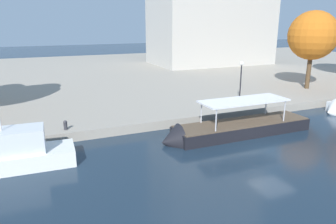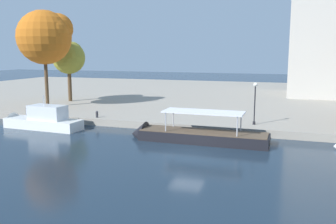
{
  "view_description": "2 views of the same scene",
  "coord_description": "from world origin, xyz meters",
  "px_view_note": "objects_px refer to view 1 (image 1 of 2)",
  "views": [
    {
      "loc": [
        -14.42,
        -15.46,
        8.54
      ],
      "look_at": [
        -5.59,
        5.1,
        2.17
      ],
      "focal_mm": 34.13,
      "sensor_mm": 36.0,
      "label": 1
    },
    {
      "loc": [
        7.42,
        -26.58,
        7.8
      ],
      "look_at": [
        -3.95,
        7.06,
        1.98
      ],
      "focal_mm": 39.33,
      "sensor_mm": 36.0,
      "label": 2
    }
  ],
  "objects_px": {
    "tour_boat_1": "(231,130)",
    "mooring_bollard_0": "(65,125)",
    "tree_2": "(314,35)",
    "lamp_post": "(241,78)"
  },
  "relations": [
    {
      "from": "lamp_post",
      "to": "tree_2",
      "type": "relative_size",
      "value": 0.46
    },
    {
      "from": "mooring_bollard_0",
      "to": "lamp_post",
      "type": "bearing_deg",
      "value": 5.14
    },
    {
      "from": "tour_boat_1",
      "to": "tree_2",
      "type": "relative_size",
      "value": 1.38
    },
    {
      "from": "tree_2",
      "to": "lamp_post",
      "type": "bearing_deg",
      "value": -166.28
    },
    {
      "from": "mooring_bollard_0",
      "to": "lamp_post",
      "type": "distance_m",
      "value": 16.81
    },
    {
      "from": "mooring_bollard_0",
      "to": "tree_2",
      "type": "xyz_separation_m",
      "value": [
        28.59,
        4.42,
        5.92
      ]
    },
    {
      "from": "tour_boat_1",
      "to": "tree_2",
      "type": "xyz_separation_m",
      "value": [
        16.75,
        8.65,
        6.65
      ]
    },
    {
      "from": "tour_boat_1",
      "to": "mooring_bollard_0",
      "type": "distance_m",
      "value": 12.6
    },
    {
      "from": "tour_boat_1",
      "to": "tree_2",
      "type": "distance_m",
      "value": 19.98
    },
    {
      "from": "tour_boat_1",
      "to": "mooring_bollard_0",
      "type": "height_order",
      "value": "tour_boat_1"
    }
  ]
}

